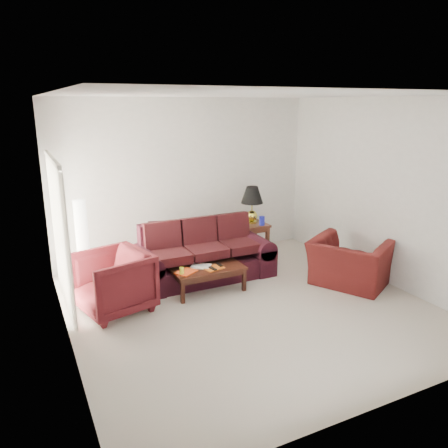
% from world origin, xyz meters
% --- Properties ---
extents(floor, '(5.00, 5.00, 0.00)m').
position_xyz_m(floor, '(0.00, 0.00, 0.00)').
color(floor, beige).
rests_on(floor, ground).
extents(blinds, '(0.10, 2.00, 2.16)m').
position_xyz_m(blinds, '(-2.42, 1.30, 1.08)').
color(blinds, silver).
rests_on(blinds, ground).
extents(sofa, '(2.43, 1.22, 0.96)m').
position_xyz_m(sofa, '(-0.17, 1.28, 0.48)').
color(sofa, black).
rests_on(sofa, ground).
extents(throw_pillow, '(0.42, 0.28, 0.40)m').
position_xyz_m(throw_pillow, '(-0.72, 1.97, 0.72)').
color(throw_pillow, black).
rests_on(throw_pillow, sofa).
extents(end_table, '(0.62, 0.62, 0.65)m').
position_xyz_m(end_table, '(1.12, 1.98, 0.32)').
color(end_table, '#4B2719').
rests_on(end_table, ground).
extents(table_lamp, '(0.43, 0.43, 0.72)m').
position_xyz_m(table_lamp, '(1.16, 2.01, 1.00)').
color(table_lamp, '#D7C943').
rests_on(table_lamp, end_table).
extents(clock, '(0.14, 0.07, 0.14)m').
position_xyz_m(clock, '(0.89, 1.81, 0.71)').
color(clock, '#B4B3B8').
rests_on(clock, end_table).
extents(blue_canister, '(0.14, 0.14, 0.17)m').
position_xyz_m(blue_canister, '(1.26, 1.78, 0.73)').
color(blue_canister, '#191EA6').
rests_on(blue_canister, end_table).
extents(picture_frame, '(0.21, 0.22, 0.06)m').
position_xyz_m(picture_frame, '(1.01, 2.12, 0.73)').
color(picture_frame, silver).
rests_on(picture_frame, end_table).
extents(floor_lamp, '(0.27, 0.27, 1.42)m').
position_xyz_m(floor_lamp, '(-2.02, 1.99, 0.71)').
color(floor_lamp, silver).
rests_on(floor_lamp, ground).
extents(armchair_left, '(1.17, 1.15, 0.88)m').
position_xyz_m(armchair_left, '(-1.81, 0.73, 0.44)').
color(armchair_left, '#461014').
rests_on(armchair_left, ground).
extents(armchair_right, '(1.47, 1.53, 0.76)m').
position_xyz_m(armchair_right, '(1.86, -0.01, 0.38)').
color(armchair_right, '#400F0E').
rests_on(armchair_right, ground).
extents(coffee_table, '(1.27, 0.96, 0.40)m').
position_xyz_m(coffee_table, '(-0.32, 0.77, 0.20)').
color(coffee_table, black).
rests_on(coffee_table, ground).
extents(magazine_red, '(0.39, 0.36, 0.02)m').
position_xyz_m(magazine_red, '(-0.71, 0.72, 0.41)').
color(magazine_red, '#DD4516').
rests_on(magazine_red, coffee_table).
extents(magazine_white, '(0.38, 0.37, 0.02)m').
position_xyz_m(magazine_white, '(-0.40, 0.85, 0.41)').
color(magazine_white, white).
rests_on(magazine_white, coffee_table).
extents(magazine_orange, '(0.33, 0.28, 0.02)m').
position_xyz_m(magazine_orange, '(-0.26, 0.69, 0.41)').
color(magazine_orange, '#B85515').
rests_on(magazine_orange, coffee_table).
extents(remote_a, '(0.08, 0.17, 0.02)m').
position_xyz_m(remote_a, '(-0.30, 0.64, 0.43)').
color(remote_a, black).
rests_on(remote_a, coffee_table).
extents(remote_b, '(0.05, 0.17, 0.02)m').
position_xyz_m(remote_b, '(-0.14, 0.74, 0.43)').
color(remote_b, black).
rests_on(remote_b, coffee_table).
extents(yellow_glass, '(0.08, 0.08, 0.12)m').
position_xyz_m(yellow_glass, '(-0.80, 0.66, 0.46)').
color(yellow_glass, yellow).
rests_on(yellow_glass, coffee_table).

